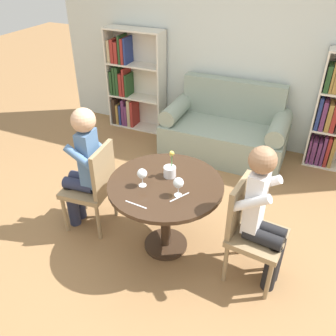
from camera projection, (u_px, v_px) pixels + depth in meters
ground_plane at (166, 245)px, 3.34m from camera, size 16.00×16.00×0.00m
back_wall at (242, 42)px, 4.38m from camera, size 5.20×0.05×2.70m
round_table at (166, 196)px, 3.03m from camera, size 0.97×0.97×0.72m
couch at (225, 132)px, 4.62m from camera, size 1.55×0.80×0.92m
bookshelf_left at (130, 83)px, 5.15m from camera, size 0.83×0.28×1.43m
chair_left at (94, 184)px, 3.32m from camera, size 0.46×0.46×0.90m
chair_right at (250, 228)px, 2.82m from camera, size 0.46×0.46×0.90m
person_left at (83, 166)px, 3.24m from camera, size 0.44×0.37×1.26m
person_right at (263, 216)px, 2.69m from camera, size 0.44×0.37×1.24m
wine_glass_left at (142, 174)px, 2.86m from camera, size 0.08×0.08×0.16m
wine_glass_right at (178, 183)px, 2.75m from camera, size 0.08×0.08×0.16m
flower_vase at (170, 169)px, 3.01m from camera, size 0.11×0.11×0.24m
knife_left_setting at (136, 205)px, 2.71m from camera, size 0.19×0.03×0.00m
fork_left_setting at (180, 197)px, 2.79m from camera, size 0.10×0.17×0.00m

